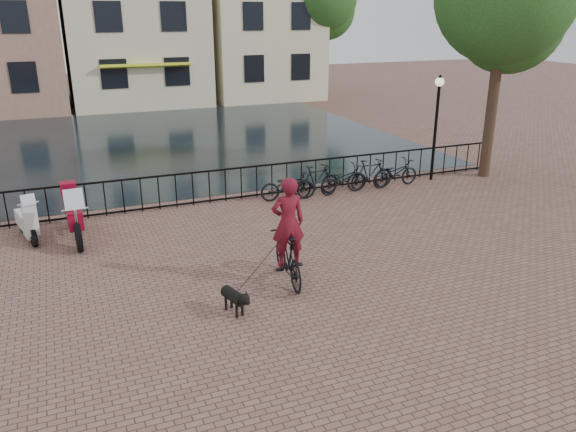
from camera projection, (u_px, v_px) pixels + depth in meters
name	position (u px, v px, depth m)	size (l,w,h in m)	color
ground	(351.00, 331.00, 10.15)	(100.00, 100.00, 0.00)	brown
canal_water	(168.00, 140.00, 25.20)	(20.00, 20.00, 0.00)	black
railing	(225.00, 185.00, 16.93)	(20.00, 0.05, 1.02)	black
canal_house_mid	(129.00, 4.00, 34.40)	(8.00, 9.50, 11.80)	beige
lamp_post	(437.00, 110.00, 18.50)	(0.30, 0.30, 3.45)	black
cyclist	(288.00, 237.00, 11.68)	(0.90, 2.02, 2.69)	black
dog	(234.00, 299.00, 10.66)	(0.49, 0.88, 0.57)	black
motorcycle	(73.00, 209.00, 13.98)	(0.65, 2.30, 1.63)	maroon
scooter	(25.00, 213.00, 14.01)	(0.78, 1.55, 1.39)	silver
parked_bike_0	(288.00, 186.00, 17.07)	(0.60, 1.72, 0.90)	black
parked_bike_1	(316.00, 181.00, 17.39)	(0.47, 1.66, 1.00)	black
parked_bike_2	(344.00, 179.00, 17.74)	(0.60, 1.72, 0.90)	black
parked_bike_3	(370.00, 175.00, 18.06)	(0.47, 1.66, 1.00)	black
parked_bike_4	(395.00, 173.00, 18.42)	(0.60, 1.72, 0.90)	black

